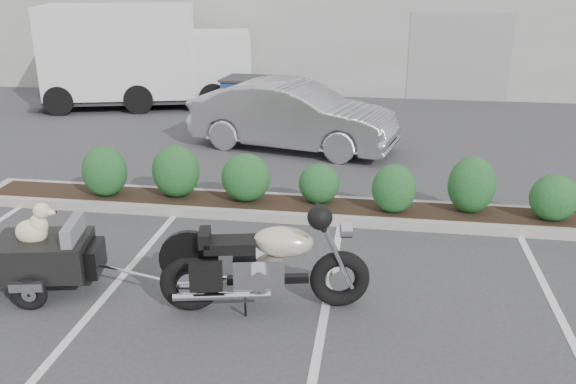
# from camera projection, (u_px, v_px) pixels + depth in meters

# --- Properties ---
(ground) EXTENTS (90.00, 90.00, 0.00)m
(ground) POSITION_uv_depth(u_px,v_px,m) (240.00, 272.00, 8.07)
(ground) COLOR #38383A
(ground) RESTS_ON ground
(planter_kerb) EXTENTS (12.00, 1.00, 0.15)m
(planter_kerb) POSITION_uv_depth(u_px,v_px,m) (330.00, 210.00, 9.94)
(planter_kerb) COLOR #9E9E93
(planter_kerb) RESTS_ON ground
(building) EXTENTS (26.00, 10.00, 4.00)m
(building) POSITION_uv_depth(u_px,v_px,m) (339.00, 18.00, 23.15)
(building) COLOR #9EA099
(building) RESTS_ON ground
(motorcycle) EXTENTS (2.44, 1.03, 1.42)m
(motorcycle) POSITION_uv_depth(u_px,v_px,m) (265.00, 265.00, 7.02)
(motorcycle) COLOR black
(motorcycle) RESTS_ON ground
(pet_trailer) EXTENTS (1.99, 1.14, 1.17)m
(pet_trailer) POSITION_uv_depth(u_px,v_px,m) (41.00, 254.00, 7.46)
(pet_trailer) COLOR black
(pet_trailer) RESTS_ON ground
(sedan) EXTENTS (4.75, 2.55, 1.49)m
(sedan) POSITION_uv_depth(u_px,v_px,m) (293.00, 116.00, 13.37)
(sedan) COLOR #B2B1B8
(sedan) RESTS_ON ground
(dumpster) EXTENTS (1.81, 1.32, 1.12)m
(dumpster) POSITION_uv_depth(u_px,v_px,m) (257.00, 99.00, 15.95)
(dumpster) COLOR navy
(dumpster) RESTS_ON ground
(delivery_truck) EXTENTS (6.52, 3.47, 2.85)m
(delivery_truck) POSITION_uv_depth(u_px,v_px,m) (146.00, 59.00, 17.37)
(delivery_truck) COLOR silver
(delivery_truck) RESTS_ON ground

